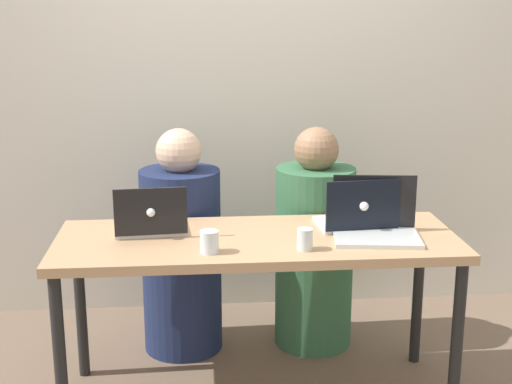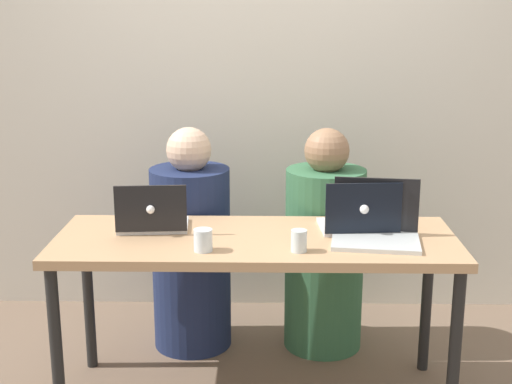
{
  "view_description": "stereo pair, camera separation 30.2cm",
  "coord_description": "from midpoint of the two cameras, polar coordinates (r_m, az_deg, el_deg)",
  "views": [
    {
      "loc": [
        -0.25,
        -2.85,
        1.69
      ],
      "look_at": [
        0.0,
        0.06,
        0.93
      ],
      "focal_mm": 50.0,
      "sensor_mm": 36.0,
      "label": 1
    },
    {
      "loc": [
        0.05,
        -2.86,
        1.69
      ],
      "look_at": [
        0.0,
        0.06,
        0.93
      ],
      "focal_mm": 50.0,
      "sensor_mm": 36.0,
      "label": 2
    }
  ],
  "objects": [
    {
      "name": "back_wall",
      "position": [
        3.98,
        -3.45,
        7.52
      ],
      "size": [
        4.5,
        0.1,
        2.4
      ],
      "primitive_type": "cube",
      "color": "silver",
      "rests_on": "ground"
    },
    {
      "name": "person_on_right",
      "position": [
        3.6,
        2.29,
        -4.7
      ],
      "size": [
        0.46,
        0.46,
        1.13
      ],
      "rotation": [
        0.0,
        0.0,
        3.33
      ],
      "color": "#356744",
      "rests_on": "ground"
    },
    {
      "name": "laptop_front_right",
      "position": [
        3.02,
        6.76,
        -2.63
      ],
      "size": [
        0.39,
        0.31,
        0.25
      ],
      "rotation": [
        0.0,
        0.0,
        -0.13
      ],
      "color": "silver",
      "rests_on": "desk"
    },
    {
      "name": "water_glass_left",
      "position": [
        2.83,
        -6.82,
        -4.14
      ],
      "size": [
        0.08,
        0.08,
        0.09
      ],
      "color": "silver",
      "rests_on": "desk"
    },
    {
      "name": "laptop_back_right",
      "position": [
        3.12,
        5.34,
        -2.06
      ],
      "size": [
        0.34,
        0.29,
        0.23
      ],
      "rotation": [
        0.0,
        0.0,
        3.22
      ],
      "color": "silver",
      "rests_on": "desk"
    },
    {
      "name": "laptop_back_left",
      "position": [
        3.1,
        -11.2,
        -2.47
      ],
      "size": [
        0.32,
        0.27,
        0.22
      ],
      "rotation": [
        0.0,
        0.0,
        3.23
      ],
      "color": "silver",
      "rests_on": "desk"
    },
    {
      "name": "water_glass_right",
      "position": [
        2.84,
        0.89,
        -3.97
      ],
      "size": [
        0.06,
        0.06,
        0.09
      ],
      "color": "silver",
      "rests_on": "desk"
    },
    {
      "name": "desk",
      "position": [
        3.03,
        -2.76,
        -4.97
      ],
      "size": [
        1.7,
        0.63,
        0.75
      ],
      "color": "tan",
      "rests_on": "ground"
    },
    {
      "name": "person_on_left",
      "position": [
        3.58,
        -8.4,
        -4.93
      ],
      "size": [
        0.42,
        0.42,
        1.13
      ],
      "rotation": [
        0.0,
        0.0,
        3.08
      ],
      "color": "#1C274C",
      "rests_on": "ground"
    }
  ]
}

